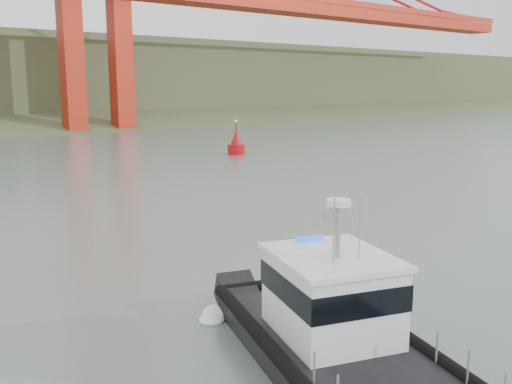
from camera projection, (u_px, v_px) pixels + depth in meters
ground at (390, 308)px, 18.94m from camera, size 400.00×400.00×0.00m
patrol_boat at (336, 328)px, 14.55m from camera, size 6.33×10.26×4.68m
nav_buoy at (236, 145)px, 60.84m from camera, size 1.88×1.88×3.91m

